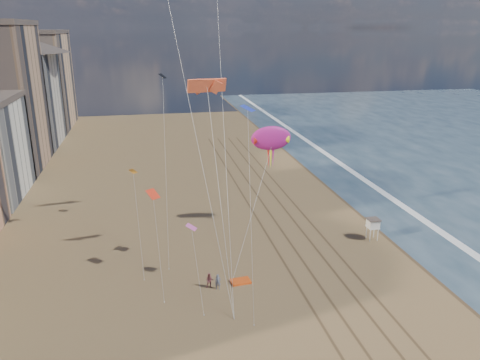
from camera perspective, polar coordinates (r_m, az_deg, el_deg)
name	(u,v)px	position (r m, az deg, el deg)	size (l,w,h in m)	color
wet_sand	(368,199)	(81.66, 15.30, -2.28)	(260.00, 260.00, 0.00)	#42301E
foam	(391,198)	(83.58, 17.88, -2.05)	(260.00, 260.00, 0.00)	white
tracks	(292,231)	(67.09, 6.35, -6.24)	(7.68, 120.00, 0.01)	brown
lifeguard_stand	(373,224)	(65.85, 15.90, -5.14)	(1.67, 1.67, 3.02)	silver
grounded_kite	(240,281)	(54.24, 0.06, -12.25)	(2.22, 1.41, 0.25)	#F45014
show_kite	(271,138)	(63.88, 3.80, 5.07)	(6.50, 7.42, 19.93)	#AB1A80
kite_flyer_a	(218,282)	(52.68, -2.71, -12.30)	(0.65, 0.42, 1.77)	slate
kite_flyer_b	(210,281)	(52.96, -3.71, -12.14)	(0.86, 0.67, 1.77)	brown
small_kites	(184,157)	(52.92, -6.89, 2.85)	(14.01, 16.21, 15.69)	#2439C2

